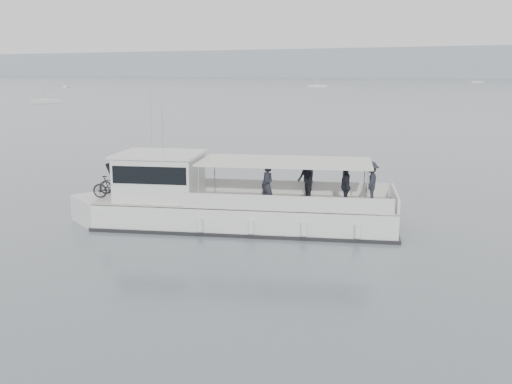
% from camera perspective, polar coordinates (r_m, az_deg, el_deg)
% --- Properties ---
extents(ground, '(1400.00, 1400.00, 0.00)m').
position_cam_1_polar(ground, '(25.37, -5.60, -3.27)').
color(ground, slate).
rests_on(ground, ground).
extents(tour_boat, '(14.35, 7.41, 6.09)m').
position_cam_1_polar(tour_boat, '(24.93, -3.91, -1.15)').
color(tour_boat, white).
rests_on(tour_boat, ground).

